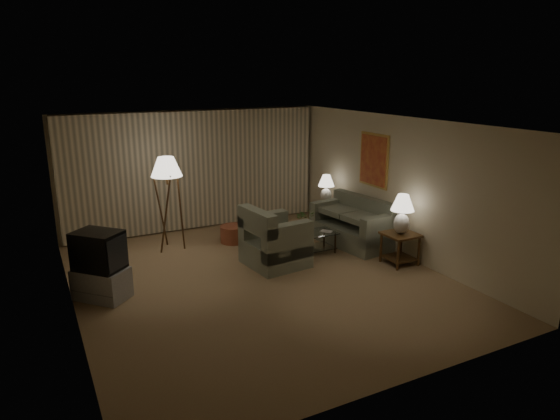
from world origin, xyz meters
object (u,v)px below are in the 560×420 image
object	(u,v)px
table_lamp_far	(326,186)
vase	(305,230)
side_table_far	(326,211)
table_lamp_near	(402,211)
coffee_table	(311,240)
ottoman	(233,234)
crt_tv	(98,250)
side_table_near	(400,243)
sofa	(352,226)
tv_cabinet	(102,283)
floor_lamp	(168,202)
armchair	(275,242)

from	to	relation	value
table_lamp_far	vase	world-z (taller)	table_lamp_far
side_table_far	table_lamp_near	xyz separation A→B (m)	(0.00, -2.60, 0.64)
coffee_table	ottoman	distance (m)	1.76
table_lamp_far	crt_tv	bearing A→B (deg)	-162.92
side_table_far	side_table_near	bearing A→B (deg)	-90.00
sofa	side_table_near	world-z (taller)	sofa
vase	coffee_table	bearing A→B (deg)	0.00
tv_cabinet	crt_tv	xyz separation A→B (m)	(0.00, 0.00, 0.56)
sofa	side_table_far	size ratio (longest dim) A/B	3.30
tv_cabinet	vase	bearing A→B (deg)	50.77
side_table_far	crt_tv	world-z (taller)	crt_tv
side_table_near	coffee_table	size ratio (longest dim) A/B	0.59
floor_lamp	vase	xyz separation A→B (m)	(2.26, -1.54, -0.49)
armchair	floor_lamp	world-z (taller)	floor_lamp
sofa	vase	world-z (taller)	sofa
sofa	ottoman	xyz separation A→B (m)	(-2.16, 1.25, -0.21)
table_lamp_near	coffee_table	world-z (taller)	table_lamp_near
side_table_far	vase	distance (m)	1.90
side_table_far	floor_lamp	size ratio (longest dim) A/B	0.32
ottoman	vase	world-z (taller)	vase
table_lamp_near	tv_cabinet	distance (m)	5.35
sofa	side_table_far	bearing A→B (deg)	165.51
side_table_near	table_lamp_near	size ratio (longest dim) A/B	0.80
sofa	side_table_far	xyz separation A→B (m)	(0.15, 1.25, 0.01)
side_table_near	table_lamp_near	bearing A→B (deg)	180.00
table_lamp_far	armchair	bearing A→B (deg)	-143.22
sofa	coffee_table	bearing A→B (deg)	-92.15
ottoman	vase	distance (m)	1.70
armchair	side_table_near	bearing A→B (deg)	-122.55
ottoman	armchair	bearing A→B (deg)	-82.07
table_lamp_far	side_table_far	bearing A→B (deg)	180.00
side_table_near	crt_tv	size ratio (longest dim) A/B	0.69
floor_lamp	tv_cabinet	bearing A→B (deg)	-131.77
ottoman	table_lamp_near	bearing A→B (deg)	-48.42
side_table_near	ottoman	bearing A→B (deg)	131.58
armchair	sofa	bearing A→B (deg)	-87.01
side_table_far	table_lamp_far	world-z (taller)	table_lamp_far
tv_cabinet	vase	world-z (taller)	vase
table_lamp_near	floor_lamp	distance (m)	4.56
crt_tv	sofa	bearing A→B (deg)	51.04
table_lamp_near	ottoman	world-z (taller)	table_lamp_near
armchair	ottoman	world-z (taller)	armchair
sofa	side_table_near	distance (m)	1.36
side_table_far	vase	xyz separation A→B (m)	(-1.34, -1.35, 0.10)
sofa	crt_tv	xyz separation A→B (m)	(-5.05, -0.35, 0.42)
coffee_table	tv_cabinet	world-z (taller)	tv_cabinet
armchair	side_table_near	world-z (taller)	armchair
armchair	crt_tv	xyz separation A→B (m)	(-3.11, -0.03, 0.36)
side_table_near	table_lamp_far	xyz separation A→B (m)	(0.00, 2.60, 0.56)
side_table_near	vase	bearing A→B (deg)	136.96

